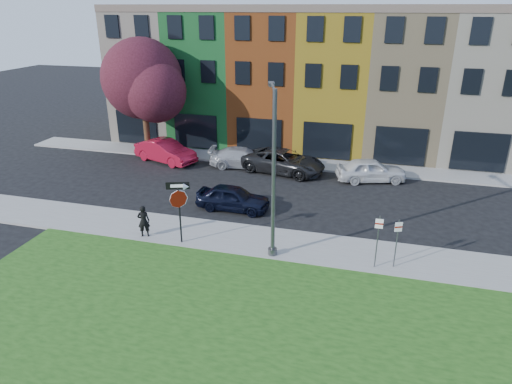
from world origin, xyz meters
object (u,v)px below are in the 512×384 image
(man, at_px, (144,221))
(sedan_near, at_px, (233,198))
(stop_sign, at_px, (179,200))
(street_lamp, at_px, (273,175))

(man, xyz_separation_m, sedan_near, (3.07, 4.33, -0.23))
(stop_sign, distance_m, sedan_near, 4.85)
(stop_sign, distance_m, street_lamp, 4.59)
(sedan_near, bearing_deg, street_lamp, -141.21)
(stop_sign, xyz_separation_m, sedan_near, (1.11, 4.45, -1.59))
(stop_sign, xyz_separation_m, man, (-1.95, 0.12, -1.37))
(stop_sign, relative_size, man, 1.91)
(stop_sign, distance_m, man, 2.39)
(street_lamp, bearing_deg, sedan_near, 110.03)
(man, bearing_deg, sedan_near, -145.67)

